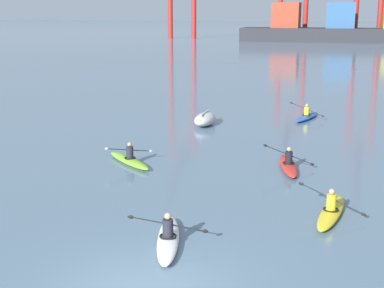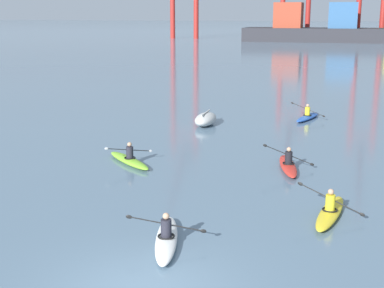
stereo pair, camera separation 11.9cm
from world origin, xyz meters
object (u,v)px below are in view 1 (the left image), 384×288
object	(u,v)px
container_barge	(338,29)
kayak_red	(288,165)
kayak_white	(168,238)
kayak_lime	(129,160)
capsized_dinghy	(205,119)
kayak_yellow	(331,211)
kayak_blue	(307,116)

from	to	relation	value
container_barge	kayak_red	bearing A→B (deg)	-90.10
kayak_red	kayak_white	distance (m)	8.91
container_barge	kayak_lime	xyz separation A→B (m)	(-6.83, -104.30, -2.60)
container_barge	kayak_white	size ratio (longest dim) A/B	12.28
kayak_lime	kayak_white	bearing A→B (deg)	-61.07
capsized_dinghy	kayak_white	size ratio (longest dim) A/B	0.76
kayak_yellow	kayak_lime	bearing A→B (deg)	153.86
kayak_lime	kayak_blue	bearing A→B (deg)	61.50
kayak_yellow	kayak_blue	world-z (taller)	kayak_yellow
kayak_red	kayak_lime	world-z (taller)	kayak_red
kayak_red	kayak_lime	size ratio (longest dim) A/B	1.17
kayak_blue	kayak_lime	bearing A→B (deg)	-118.50
kayak_white	kayak_yellow	bearing A→B (deg)	38.09
kayak_yellow	kayak_red	bearing A→B (deg)	109.89
kayak_yellow	kayak_blue	size ratio (longest dim) A/B	1.01
capsized_dinghy	kayak_red	bearing A→B (deg)	-54.94
kayak_blue	kayak_lime	world-z (taller)	kayak_blue
kayak_white	kayak_red	bearing A→B (deg)	73.92
container_barge	kayak_red	world-z (taller)	container_barge
container_barge	kayak_red	xyz separation A→B (m)	(-0.17, -103.32, -2.60)
kayak_red	kayak_white	size ratio (longest dim) A/B	1.00
container_barge	kayak_white	bearing A→B (deg)	-91.35
container_barge	kayak_lime	bearing A→B (deg)	-93.75
capsized_dinghy	kayak_yellow	distance (m)	14.98
container_barge	kayak_red	size ratio (longest dim) A/B	12.25
kayak_white	kayak_blue	size ratio (longest dim) A/B	1.00
kayak_white	kayak_blue	xyz separation A→B (m)	(2.46, 19.83, 0.00)
kayak_white	kayak_blue	bearing A→B (deg)	82.93
capsized_dinghy	kayak_white	xyz separation A→B (m)	(3.05, -16.43, -0.18)
kayak_yellow	kayak_lime	distance (m)	9.50
capsized_dinghy	kayak_lime	bearing A→B (deg)	-97.33
container_barge	kayak_yellow	world-z (taller)	container_barge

